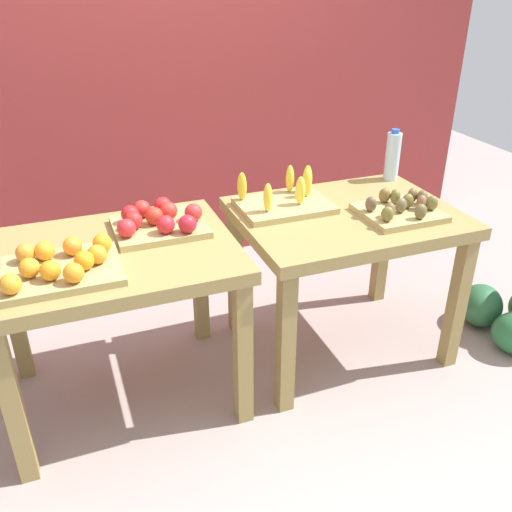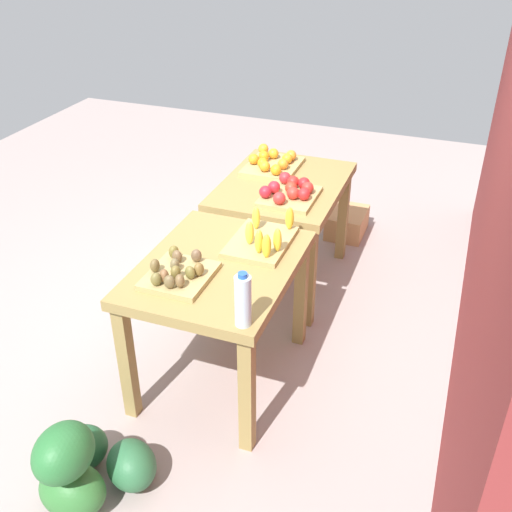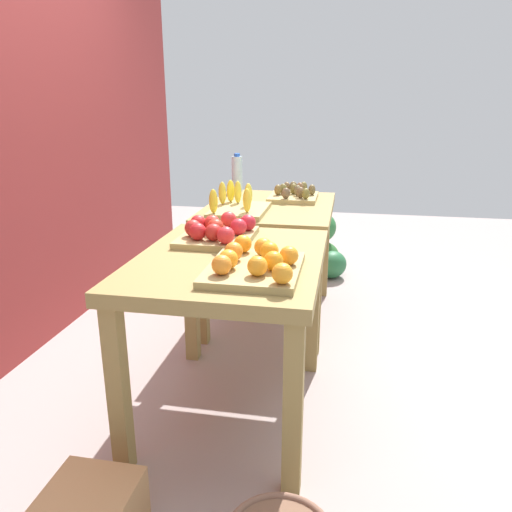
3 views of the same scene
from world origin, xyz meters
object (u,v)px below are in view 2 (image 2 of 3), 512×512
at_px(orange_bin, 272,163).
at_px(cardboard_produce_box, 347,222).
at_px(kiwi_bin, 178,273).
at_px(watermelon_pile, 85,465).
at_px(wicker_basket, 274,209).
at_px(display_table_right, 219,281).
at_px(display_table_left, 283,198).
at_px(apple_bin, 290,192).
at_px(banana_crate, 262,239).
at_px(water_bottle, 243,301).

relative_size(orange_bin, cardboard_produce_box, 1.10).
xyz_separation_m(kiwi_bin, watermelon_pile, (0.78, -0.14, -0.63)).
bearing_deg(wicker_basket, orange_bin, 16.89).
xyz_separation_m(orange_bin, watermelon_pile, (2.32, -0.12, -0.63)).
bearing_deg(wicker_basket, cardboard_produce_box, 89.81).
height_order(display_table_right, wicker_basket, display_table_right).
bearing_deg(kiwi_bin, display_table_left, 174.38).
bearing_deg(cardboard_produce_box, display_table_left, -19.30).
xyz_separation_m(display_table_left, wicker_basket, (-0.86, -0.35, -0.56)).
relative_size(watermelon_pile, cardboard_produce_box, 1.61).
xyz_separation_m(apple_bin, banana_crate, (0.63, 0.04, -0.01)).
bearing_deg(orange_bin, wicker_basket, -163.11).
relative_size(water_bottle, wicker_basket, 0.83).
xyz_separation_m(display_table_right, watermelon_pile, (0.99, -0.27, -0.47)).
bearing_deg(display_table_left, banana_crate, 10.33).
bearing_deg(wicker_basket, kiwi_bin, 5.72).
xyz_separation_m(display_table_left, banana_crate, (0.86, 0.16, 0.16)).
bearing_deg(apple_bin, display_table_left, -153.01).
xyz_separation_m(watermelon_pile, cardboard_produce_box, (-2.97, 0.57, -0.09)).
height_order(display_table_right, water_bottle, water_bottle).
bearing_deg(kiwi_bin, apple_bin, 167.40).
relative_size(display_table_left, wicker_basket, 3.08).
distance_m(apple_bin, wicker_basket, 1.38).
distance_m(banana_crate, wicker_basket, 1.93).
distance_m(banana_crate, watermelon_pile, 1.47).
xyz_separation_m(banana_crate, kiwi_bin, (0.47, -0.29, -0.00)).
distance_m(wicker_basket, cardboard_produce_box, 0.65).
bearing_deg(orange_bin, water_bottle, 14.87).
bearing_deg(water_bottle, wicker_basket, -164.57).
bearing_deg(wicker_basket, banana_crate, 16.42).
height_order(orange_bin, wicker_basket, orange_bin).
height_order(kiwi_bin, cardboard_produce_box, kiwi_bin).
height_order(display_table_left, watermelon_pile, display_table_left).
xyz_separation_m(apple_bin, kiwi_bin, (1.10, -0.25, -0.01)).
bearing_deg(watermelon_pile, kiwi_bin, 170.12).
bearing_deg(cardboard_produce_box, apple_bin, -9.65).
bearing_deg(apple_bin, wicker_basket, -156.79).
height_order(banana_crate, cardboard_produce_box, banana_crate).
bearing_deg(wicker_basket, watermelon_pile, 1.59).
distance_m(display_table_left, water_bottle, 1.62).
distance_m(orange_bin, wicker_basket, 0.99).
bearing_deg(display_table_right, wicker_basket, -169.97).
xyz_separation_m(apple_bin, cardboard_produce_box, (-1.08, 0.18, -0.73)).
relative_size(water_bottle, cardboard_produce_box, 0.70).
bearing_deg(orange_bin, kiwi_bin, 0.74).
distance_m(display_table_left, wicker_basket, 1.08).
relative_size(wicker_basket, cardboard_produce_box, 0.84).
height_order(apple_bin, wicker_basket, apple_bin).
bearing_deg(watermelon_pile, apple_bin, 168.52).
relative_size(display_table_left, apple_bin, 2.51).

